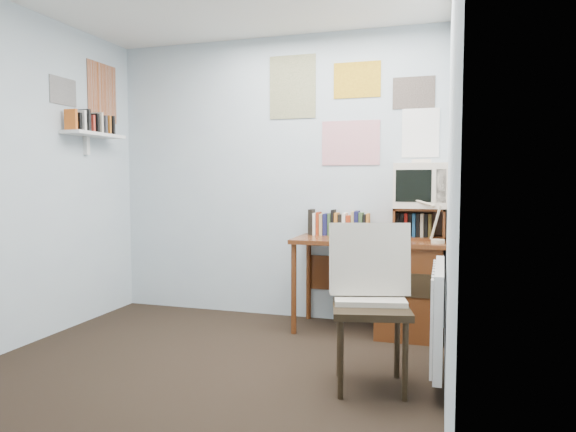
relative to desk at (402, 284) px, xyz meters
The scene contains 13 objects.
ground 1.93m from the desk, 128.37° to the right, with size 3.50×3.50×0.00m, color black.
back_wall 1.47m from the desk, 167.00° to the left, with size 3.00×0.02×2.50m, color silver.
right_wall 1.74m from the desk, 77.48° to the right, with size 0.02×3.50×2.50m, color silver.
desk is the anchor object (origin of this frame).
desk_chair 1.15m from the desk, 94.76° to the right, with size 0.48×0.46×0.95m, color black.
desk_lamp 0.62m from the desk, 28.62° to the right, with size 0.26×0.22×0.37m, color #B20F0B.
tv_riser 0.51m from the desk, 42.96° to the left, with size 0.40×0.30×0.25m, color #623016.
crt_tv 0.82m from the desk, 45.94° to the left, with size 0.41×0.38×0.39m, color beige.
book_row 0.71m from the desk, 160.58° to the left, with size 0.60×0.14×0.22m, color #623016.
radiator 0.97m from the desk, 72.76° to the right, with size 0.09×0.80×0.60m, color white.
wall_shelf 2.87m from the desk, behind, with size 0.20×0.62×0.24m, color white.
posters_back 1.54m from the desk, 150.72° to the left, with size 1.20×0.01×0.90m, color white.
posters_left 3.13m from the desk, behind, with size 0.01×0.70×0.60m, color white.
Camera 1 is at (1.47, -2.65, 1.23)m, focal length 32.00 mm.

